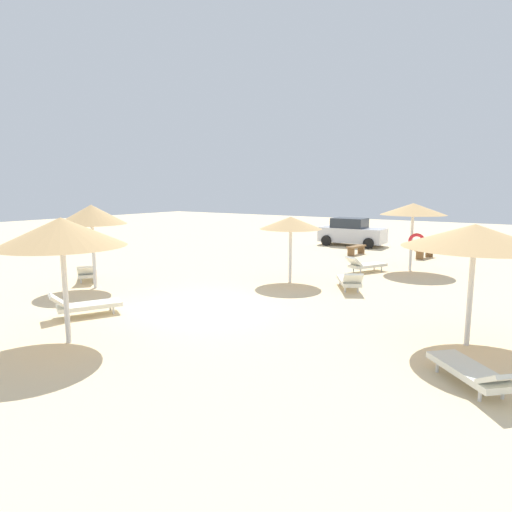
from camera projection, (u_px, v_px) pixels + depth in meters
ground_plane at (200, 308)px, 13.08m from camera, size 80.00×80.00×0.00m
parasol_0 at (291, 223)px, 16.37m from camera, size 2.35×2.35×2.51m
parasol_1 at (61, 232)px, 9.78m from camera, size 2.85×2.85×2.92m
parasol_2 at (91, 215)px, 15.35m from camera, size 2.42×2.42×2.99m
parasol_3 at (475, 236)px, 9.62m from camera, size 3.11×3.11×2.79m
parasol_4 at (413, 210)px, 18.67m from camera, size 2.76×2.76×2.93m
lounger_0 at (350, 281)px, 15.46m from camera, size 1.53×1.93×0.74m
lounger_1 at (84, 305)px, 12.25m from camera, size 1.41×1.98×0.72m
lounger_2 at (88, 273)px, 16.94m from camera, size 1.89×1.66×0.71m
lounger_3 at (474, 372)px, 7.80m from camera, size 1.81×1.79×0.66m
lounger_4 at (365, 265)px, 18.65m from camera, size 1.41×1.97×0.73m
bench_0 at (425, 252)px, 22.37m from camera, size 0.69×1.55×0.49m
bench_1 at (356, 248)px, 23.53m from camera, size 0.59×1.54×0.49m
parked_car at (352, 232)px, 27.27m from camera, size 4.05×2.08×1.72m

